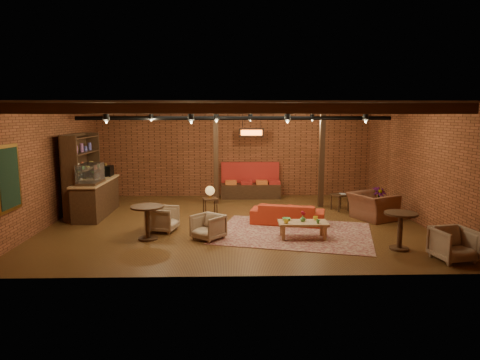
{
  "coord_description": "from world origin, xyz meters",
  "views": [
    {
      "loc": [
        -0.17,
        -11.53,
        2.95
      ],
      "look_at": [
        0.14,
        0.2,
        1.16
      ],
      "focal_mm": 32.0,
      "sensor_mm": 36.0,
      "label": 1
    }
  ],
  "objects_px": {
    "round_table_left": "(148,217)",
    "plant_tall": "(380,174)",
    "side_table_lamp": "(210,193)",
    "side_table_book": "(340,195)",
    "sofa": "(288,214)",
    "round_table_right": "(400,225)",
    "coffee_table": "(302,224)",
    "armchair_a": "(163,218)",
    "armchair_far": "(454,243)",
    "armchair_right": "(373,202)",
    "armchair_b": "(208,226)"
  },
  "relations": [
    {
      "from": "side_table_lamp",
      "to": "armchair_far",
      "type": "relative_size",
      "value": 1.18
    },
    {
      "from": "coffee_table",
      "to": "round_table_left",
      "type": "bearing_deg",
      "value": 179.93
    },
    {
      "from": "coffee_table",
      "to": "armchair_a",
      "type": "distance_m",
      "value": 3.54
    },
    {
      "from": "armchair_a",
      "to": "armchair_b",
      "type": "distance_m",
      "value": 1.41
    },
    {
      "from": "round_table_left",
      "to": "side_table_book",
      "type": "relative_size",
      "value": 1.35
    },
    {
      "from": "side_table_lamp",
      "to": "round_table_left",
      "type": "xyz_separation_m",
      "value": [
        -1.38,
        -2.44,
        -0.12
      ]
    },
    {
      "from": "sofa",
      "to": "armchair_a",
      "type": "xyz_separation_m",
      "value": [
        -3.29,
        -0.66,
        0.07
      ]
    },
    {
      "from": "armchair_right",
      "to": "round_table_right",
      "type": "relative_size",
      "value": 1.39
    },
    {
      "from": "armchair_right",
      "to": "round_table_right",
      "type": "bearing_deg",
      "value": 148.3
    },
    {
      "from": "plant_tall",
      "to": "armchair_far",
      "type": "bearing_deg",
      "value": -88.38
    },
    {
      "from": "round_table_right",
      "to": "armchair_far",
      "type": "relative_size",
      "value": 1.11
    },
    {
      "from": "armchair_a",
      "to": "armchair_far",
      "type": "relative_size",
      "value": 0.94
    },
    {
      "from": "sofa",
      "to": "round_table_right",
      "type": "distance_m",
      "value": 3.17
    },
    {
      "from": "side_table_lamp",
      "to": "side_table_book",
      "type": "distance_m",
      "value": 4.06
    },
    {
      "from": "armchair_a",
      "to": "side_table_lamp",
      "type": "bearing_deg",
      "value": -20.88
    },
    {
      "from": "round_table_left",
      "to": "armchair_far",
      "type": "xyz_separation_m",
      "value": [
        6.51,
        -1.68,
        -0.18
      ]
    },
    {
      "from": "round_table_left",
      "to": "plant_tall",
      "type": "distance_m",
      "value": 6.88
    },
    {
      "from": "round_table_left",
      "to": "armchair_far",
      "type": "height_order",
      "value": "round_table_left"
    },
    {
      "from": "coffee_table",
      "to": "armchair_right",
      "type": "relative_size",
      "value": 1.03
    },
    {
      "from": "side_table_lamp",
      "to": "plant_tall",
      "type": "relative_size",
      "value": 0.36
    },
    {
      "from": "armchair_b",
      "to": "round_table_right",
      "type": "xyz_separation_m",
      "value": [
        4.27,
        -0.89,
        0.23
      ]
    },
    {
      "from": "coffee_table",
      "to": "armchair_far",
      "type": "distance_m",
      "value": 3.27
    },
    {
      "from": "side_table_lamp",
      "to": "armchair_right",
      "type": "relative_size",
      "value": 0.76
    },
    {
      "from": "armchair_a",
      "to": "plant_tall",
      "type": "relative_size",
      "value": 0.29
    },
    {
      "from": "round_table_right",
      "to": "coffee_table",
      "type": "bearing_deg",
      "value": 155.31
    },
    {
      "from": "side_table_lamp",
      "to": "round_table_right",
      "type": "bearing_deg",
      "value": -37.88
    },
    {
      "from": "armchair_far",
      "to": "side_table_book",
      "type": "bearing_deg",
      "value": 93.75
    },
    {
      "from": "coffee_table",
      "to": "side_table_book",
      "type": "xyz_separation_m",
      "value": [
        1.69,
        3.02,
        0.11
      ]
    },
    {
      "from": "armchair_a",
      "to": "armchair_far",
      "type": "distance_m",
      "value": 6.71
    },
    {
      "from": "coffee_table",
      "to": "armchair_b",
      "type": "distance_m",
      "value": 2.27
    },
    {
      "from": "armchair_right",
      "to": "coffee_table",
      "type": "bearing_deg",
      "value": 102.83
    },
    {
      "from": "armchair_a",
      "to": "side_table_book",
      "type": "bearing_deg",
      "value": -53.48
    },
    {
      "from": "armchair_a",
      "to": "armchair_far",
      "type": "xyz_separation_m",
      "value": [
        6.27,
        -2.4,
        0.02
      ]
    },
    {
      "from": "armchair_right",
      "to": "plant_tall",
      "type": "height_order",
      "value": "plant_tall"
    },
    {
      "from": "armchair_b",
      "to": "coffee_table",
      "type": "bearing_deg",
      "value": 41.28
    },
    {
      "from": "side_table_lamp",
      "to": "armchair_right",
      "type": "height_order",
      "value": "armchair_right"
    },
    {
      "from": "armchair_far",
      "to": "armchair_b",
      "type": "bearing_deg",
      "value": 152.39
    },
    {
      "from": "coffee_table",
      "to": "round_table_left",
      "type": "xyz_separation_m",
      "value": [
        -3.71,
        0.0,
        0.19
      ]
    },
    {
      "from": "coffee_table",
      "to": "armchair_a",
      "type": "height_order",
      "value": "armchair_a"
    },
    {
      "from": "armchair_b",
      "to": "side_table_book",
      "type": "relative_size",
      "value": 1.1
    },
    {
      "from": "round_table_left",
      "to": "side_table_book",
      "type": "distance_m",
      "value": 6.18
    },
    {
      "from": "sofa",
      "to": "armchair_b",
      "type": "bearing_deg",
      "value": 47.97
    },
    {
      "from": "round_table_left",
      "to": "plant_tall",
      "type": "height_order",
      "value": "plant_tall"
    },
    {
      "from": "round_table_left",
      "to": "side_table_book",
      "type": "bearing_deg",
      "value": 29.22
    },
    {
      "from": "plant_tall",
      "to": "side_table_lamp",
      "type": "bearing_deg",
      "value": 179.87
    },
    {
      "from": "armchair_right",
      "to": "round_table_left",
      "type": "bearing_deg",
      "value": 81.46
    },
    {
      "from": "armchair_right",
      "to": "side_table_book",
      "type": "bearing_deg",
      "value": 1.93
    },
    {
      "from": "side_table_book",
      "to": "round_table_right",
      "type": "height_order",
      "value": "round_table_right"
    },
    {
      "from": "round_table_left",
      "to": "armchair_right",
      "type": "distance_m",
      "value": 6.28
    },
    {
      "from": "sofa",
      "to": "round_table_left",
      "type": "relative_size",
      "value": 2.41
    }
  ]
}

